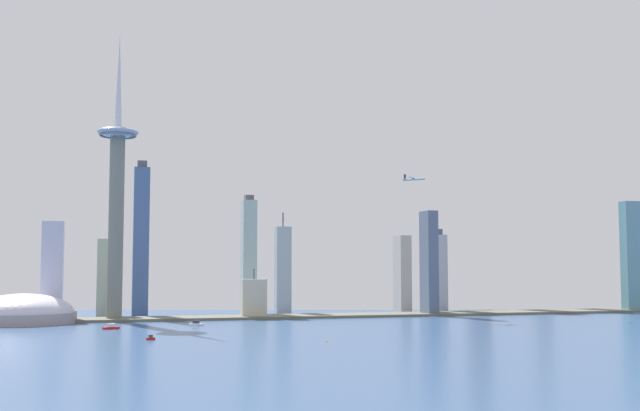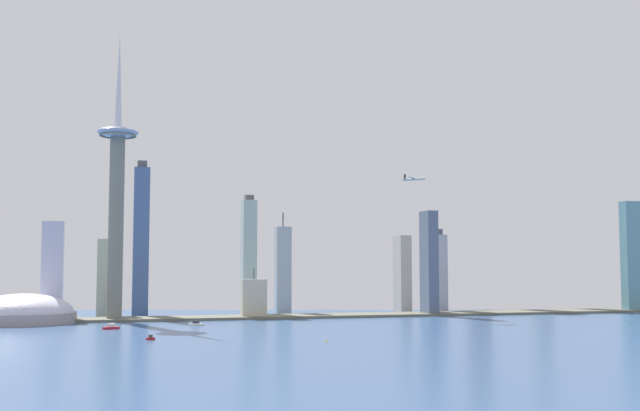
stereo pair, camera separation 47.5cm
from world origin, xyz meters
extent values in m
cube|color=#646353|center=(0.00, 506.02, 1.41)|extent=(926.94, 49.89, 2.82)
cylinder|color=slate|center=(-274.89, 506.14, 98.57)|extent=(15.51, 15.51, 197.14)
ellipsoid|color=#8CA2C5|center=(-274.89, 506.14, 197.14)|extent=(42.82, 42.82, 10.16)
torus|color=slate|center=(-274.89, 506.14, 193.59)|extent=(38.43, 38.43, 2.03)
cone|color=silver|center=(-274.89, 506.14, 253.39)|extent=(7.75, 7.75, 102.35)
cylinder|color=#9E9292|center=(-362.22, 492.12, 5.41)|extent=(102.21, 102.21, 10.82)
ellipsoid|color=silver|center=(-362.22, 492.12, 10.82)|extent=(97.10, 97.10, 37.14)
cube|color=#9FB8B3|center=(-121.52, 577.06, 67.19)|extent=(16.35, 21.75, 134.39)
cube|color=#5F5759|center=(-121.52, 577.06, 137.50)|extent=(9.81, 13.05, 6.22)
cube|color=beige|center=(280.26, 598.43, 79.16)|extent=(25.48, 18.98, 158.33)
cube|color=#4D585E|center=(280.26, 598.43, 162.36)|extent=(15.29, 11.39, 8.06)
cube|color=#435F93|center=(-246.15, 577.62, 84.66)|extent=(17.71, 18.07, 169.33)
cube|color=#55555A|center=(-246.15, 577.62, 173.28)|extent=(10.62, 10.84, 7.91)
cube|color=beige|center=(-128.39, 506.15, 21.17)|extent=(26.82, 14.20, 42.34)
cylinder|color=#4C4C51|center=(-128.39, 506.15, 48.11)|extent=(1.60, 1.60, 11.54)
cube|color=#ADB0BD|center=(112.73, 563.60, 47.81)|extent=(25.70, 13.52, 95.62)
cube|color=#4E5A64|center=(112.73, 563.60, 99.21)|extent=(15.42, 8.11, 7.17)
cube|color=#ABB69D|center=(-281.27, 571.86, 43.41)|extent=(24.61, 15.59, 86.83)
cylinder|color=#4C4C51|center=(-281.27, 571.86, 97.49)|extent=(1.60, 1.60, 21.32)
cube|color=#5A8D98|center=(346.43, 496.50, 68.62)|extent=(22.18, 14.44, 137.24)
cube|color=#B2B7D5|center=(-339.35, 551.43, 52.19)|extent=(22.19, 23.39, 104.38)
cube|color=#9BABB6|center=(-78.51, 583.12, 51.90)|extent=(17.85, 16.14, 103.80)
cylinder|color=#4C4C51|center=(-78.51, 583.12, 112.48)|extent=(1.60, 1.60, 17.37)
cube|color=#7D695D|center=(196.07, 614.41, 87.29)|extent=(26.95, 21.32, 174.58)
cube|color=slate|center=(76.41, 502.11, 60.12)|extent=(12.51, 26.95, 120.24)
cube|color=#B4AA9C|center=(72.69, 576.25, 47.26)|extent=(14.32, 27.65, 94.53)
cube|color=red|center=(-250.34, 284.16, 0.93)|extent=(7.06, 3.61, 1.87)
cube|color=#3D443C|center=(-250.34, 284.16, 2.93)|extent=(3.23, 2.18, 2.12)
cube|color=white|center=(-200.71, 416.66, 1.19)|extent=(13.45, 10.22, 2.37)
cube|color=#32303F|center=(-200.71, 416.66, 3.65)|extent=(6.40, 5.26, 2.54)
cylinder|color=silver|center=(-200.71, 416.66, 7.32)|extent=(0.24, 0.24, 4.79)
cube|color=#B31D2C|center=(-278.76, 397.07, 1.03)|extent=(15.32, 9.45, 2.07)
cube|color=beige|center=(-278.76, 397.07, 3.49)|extent=(7.16, 5.52, 2.85)
cone|color=green|center=(211.62, 326.63, 1.33)|extent=(1.10, 1.10, 2.66)
cone|color=yellow|center=(-124.65, 232.80, 0.93)|extent=(1.66, 1.66, 1.86)
cylinder|color=#B1BFC2|center=(48.09, 477.83, 154.03)|extent=(19.89, 18.98, 2.58)
sphere|color=#B1BFC2|center=(57.15, 469.27, 154.03)|extent=(2.58, 2.58, 2.58)
cube|color=#B1BFC2|center=(48.09, 477.83, 155.19)|extent=(21.48, 22.47, 0.50)
cube|color=#B1BFC2|center=(40.48, 485.01, 154.42)|extent=(8.37, 8.67, 0.40)
cube|color=#2D333D|center=(40.48, 485.01, 157.82)|extent=(2.06, 1.98, 5.00)
camera|label=1|loc=(-285.72, -325.47, 56.29)|focal=43.32mm
camera|label=2|loc=(-285.26, -325.59, 56.29)|focal=43.32mm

